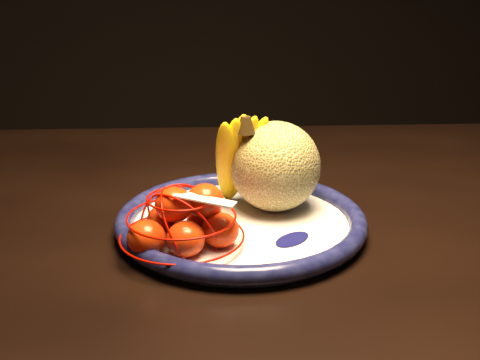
{
  "coord_description": "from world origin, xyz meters",
  "views": [
    {
      "loc": [
        -0.12,
        -0.92,
        1.12
      ],
      "look_at": [
        -0.02,
        -0.17,
        0.85
      ],
      "focal_mm": 45.0,
      "sensor_mm": 36.0,
      "label": 1
    }
  ],
  "objects": [
    {
      "name": "price_tag",
      "position": [
        -0.07,
        -0.26,
        0.86
      ],
      "size": [
        0.08,
        0.05,
        0.01
      ],
      "primitive_type": "cube",
      "rotation": [
        -0.14,
        0.1,
        -0.39
      ],
      "color": "white",
      "rests_on": "mandarin_bag"
    },
    {
      "name": "cantaloupe",
      "position": [
        0.04,
        -0.14,
        0.86
      ],
      "size": [
        0.13,
        0.13,
        0.13
      ],
      "primitive_type": "sphere",
      "color": "olive",
      "rests_on": "fruit_bowl"
    },
    {
      "name": "mandarin_bag",
      "position": [
        -0.09,
        -0.24,
        0.82
      ],
      "size": [
        0.16,
        0.16,
        0.1
      ],
      "rotation": [
        0.0,
        0.0,
        -0.04
      ],
      "color": "#FF3C12",
      "rests_on": "fruit_bowl"
    },
    {
      "name": "banana_bunch",
      "position": [
        -0.02,
        -0.13,
        0.87
      ],
      "size": [
        0.1,
        0.1,
        0.15
      ],
      "rotation": [
        0.0,
        0.0,
        0.34
      ],
      "color": "yellow",
      "rests_on": "fruit_bowl"
    },
    {
      "name": "dining_table",
      "position": [
        -0.11,
        -0.09,
        0.7
      ],
      "size": [
        1.63,
        1.07,
        0.78
      ],
      "rotation": [
        0.0,
        0.0,
        -0.09
      ],
      "color": "black",
      "rests_on": "ground"
    },
    {
      "name": "fruit_bowl",
      "position": [
        -0.02,
        -0.18,
        0.79
      ],
      "size": [
        0.34,
        0.34,
        0.03
      ],
      "rotation": [
        0.0,
        0.0,
        0.08
      ],
      "color": "white",
      "rests_on": "dining_table"
    }
  ]
}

